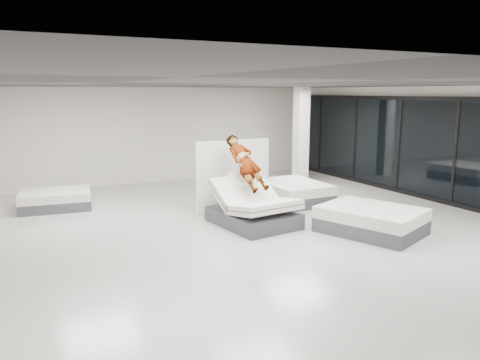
# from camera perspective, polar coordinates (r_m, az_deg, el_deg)

# --- Properties ---
(room) EXTENTS (14.00, 14.04, 3.20)m
(room) POSITION_cam_1_polar(r_m,az_deg,el_deg) (9.81, 2.82, 2.24)
(room) COLOR beige
(room) RESTS_ON ground
(hero_bed) EXTENTS (1.70, 2.12, 1.18)m
(hero_bed) POSITION_cam_1_polar(r_m,az_deg,el_deg) (10.83, 1.63, -3.61)
(hero_bed) COLOR #3D3E43
(hero_bed) RESTS_ON floor
(person) EXTENTS (0.76, 1.48, 1.47)m
(person) POSITION_cam_1_polar(r_m,az_deg,el_deg) (10.91, 0.69, 1.01)
(person) COLOR slate
(person) RESTS_ON hero_bed
(remote) EXTENTS (0.07, 0.15, 0.08)m
(remote) POSITION_cam_1_polar(r_m,az_deg,el_deg) (10.78, 2.70, -0.15)
(remote) COLOR black
(remote) RESTS_ON person
(divider_panel) EXTENTS (2.03, 0.12, 1.84)m
(divider_panel) POSITION_cam_1_polar(r_m,az_deg,el_deg) (11.97, -0.81, 0.49)
(divider_panel) COLOR silver
(divider_panel) RESTS_ON floor
(flat_bed_right_far) EXTENTS (1.54, 2.04, 0.56)m
(flat_bed_right_far) POSITION_cam_1_polar(r_m,az_deg,el_deg) (13.19, 6.46, -1.47)
(flat_bed_right_far) COLOR #3D3E43
(flat_bed_right_far) RESTS_ON floor
(flat_bed_right_near) EXTENTS (2.19, 2.48, 0.57)m
(flat_bed_right_near) POSITION_cam_1_polar(r_m,az_deg,el_deg) (10.64, 15.67, -4.75)
(flat_bed_right_near) COLOR #3D3E43
(flat_bed_right_near) RESTS_ON floor
(flat_bed_left_far) EXTENTS (1.90, 1.52, 0.48)m
(flat_bed_left_far) POSITION_cam_1_polar(r_m,az_deg,el_deg) (13.28, -21.57, -2.24)
(flat_bed_left_far) COLOR #3D3E43
(flat_bed_left_far) RESTS_ON floor
(column) EXTENTS (0.40, 0.40, 3.20)m
(column) POSITION_cam_1_polar(r_m,az_deg,el_deg) (15.71, 7.43, 5.34)
(column) COLOR silver
(column) RESTS_ON floor
(storefront_glazing) EXTENTS (0.12, 13.40, 2.92)m
(storefront_glazing) POSITION_cam_1_polar(r_m,az_deg,el_deg) (13.72, 24.81, 3.05)
(storefront_glazing) COLOR #1F2934
(storefront_glazing) RESTS_ON floor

